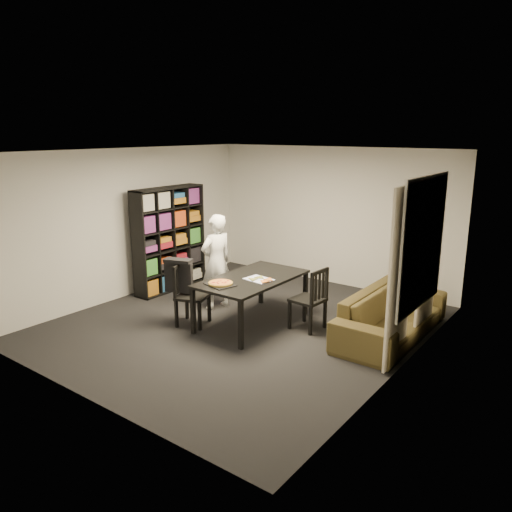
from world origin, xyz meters
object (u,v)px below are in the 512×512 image
Objects in this scene: chair_left at (187,290)px; sofa at (392,314)px; pepperoni_pizza at (221,283)px; person at (216,262)px; baking_tray at (220,285)px; chair_right at (313,295)px; bookshelf at (169,239)px; dining_table at (252,282)px.

sofa is at bearing -81.84° from chair_left.
pepperoni_pizza is (0.64, 0.04, 0.22)m from chair_left.
person reaches higher than baking_tray.
chair_right is 0.60× the size of person.
bookshelf is 1.40m from person.
chair_left is 0.68m from baking_tray.
chair_left is 0.60× the size of person.
bookshelf reaches higher than chair_left.
sofa is at bearing 120.04° from chair_right.
bookshelf is at bearing 94.74° from sofa.
chair_right is 1.37m from baking_tray.
person is at bearing -81.98° from chair_right.
person is (-0.90, 0.22, 0.12)m from dining_table.
person is (1.37, -0.26, -0.16)m from bookshelf.
bookshelf reaches higher than dining_table.
person is at bearing 166.39° from dining_table.
dining_table is 4.41× the size of baking_tray.
chair_right is at bearing 41.80° from baking_tray.
dining_table is 1.12× the size of person.
chair_right is at bearing 20.82° from dining_table.
baking_tray is at bearing -103.70° from dining_table.
dining_table is (2.27, -0.48, -0.28)m from bookshelf.
pepperoni_pizza is (-0.00, 0.01, 0.02)m from baking_tray.
baking_tray is (-1.01, -0.90, 0.20)m from chair_right.
chair_left is at bearing -142.46° from dining_table.
person is 3.95× the size of baking_tray.
person is at bearing -10.85° from bookshelf.
chair_right reaches higher than sofa.
sofa is (2.80, 0.61, -0.46)m from person.
dining_table is 0.94m from chair_right.
sofa is (2.68, 1.43, -0.21)m from chair_left.
bookshelf reaches higher than baking_tray.
pepperoni_pizza is at bearing 108.28° from baking_tray.
bookshelf is 1.08× the size of dining_table.
person reaches higher than chair_left.
dining_table is at bearing 89.92° from person.
bookshelf is 1.88m from chair_left.
chair_left is 1.90m from chair_right.
pepperoni_pizza is at bearing -104.50° from dining_table.
dining_table is 2.10m from sofa.
chair_right is at bearing 107.19° from person.
baking_tray reaches higher than sofa.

